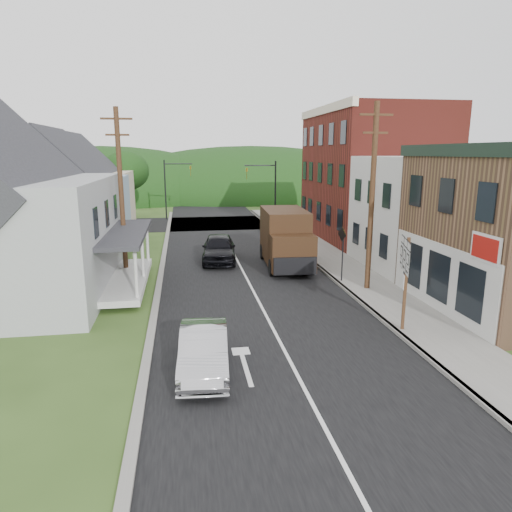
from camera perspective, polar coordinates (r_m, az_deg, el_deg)
name	(u,v)px	position (r m, az deg, el deg)	size (l,w,h in m)	color
ground	(269,322)	(18.65, 1.68, -8.28)	(120.00, 120.00, 0.00)	#2D4719
road	(239,264)	(28.10, -2.13, -1.02)	(9.00, 90.00, 0.02)	black
cross_road	(218,223)	(44.72, -4.82, 4.13)	(60.00, 9.00, 0.02)	black
sidewalk_right	(342,267)	(27.53, 10.67, -1.36)	(2.80, 55.00, 0.15)	slate
curb_right	(320,268)	(27.11, 7.98, -1.49)	(0.20, 55.00, 0.15)	slate
curb_left	(161,275)	(25.99, -11.82, -2.30)	(0.30, 55.00, 0.12)	slate
storefront_white	(435,213)	(28.80, 21.48, 5.02)	(8.00, 7.00, 6.50)	silver
storefront_red	(371,175)	(37.12, 14.24, 9.78)	(8.00, 12.00, 10.00)	maroon
house_blue	(73,196)	(35.08, -21.96, 6.95)	(7.14, 8.16, 7.28)	#91ABC6
house_cream	(90,187)	(43.96, -20.08, 8.10)	(7.14, 8.16, 7.28)	beige
utility_pole_right	(372,197)	(22.52, 14.29, 7.19)	(1.60, 0.26, 9.00)	#472D19
utility_pole_left	(121,192)	(25.37, -16.51, 7.65)	(1.60, 0.26, 9.00)	#472D19
traffic_signal_right	(268,186)	(41.40, 1.48, 8.71)	(2.87, 0.20, 6.00)	black
traffic_signal_left	(172,182)	(47.69, -10.46, 9.04)	(2.87, 0.20, 6.00)	black
tree_left_d	(125,171)	(49.45, -16.01, 10.20)	(4.80, 4.80, 6.94)	#382616
forested_ridge	(204,196)	(72.47, -6.55, 7.40)	(90.00, 30.00, 16.00)	black
silver_sedan	(204,351)	(14.57, -6.54, -11.66)	(1.46, 4.20, 1.38)	#B8B7BC
dark_sedan	(219,248)	(28.62, -4.66, 0.95)	(2.01, 5.00, 1.70)	black
delivery_van	(286,239)	(27.20, 3.73, 2.20)	(2.80, 6.18, 3.39)	black
route_sign_cluster	(405,270)	(17.76, 18.14, -1.73)	(0.69, 1.95, 3.54)	#472D19
warning_sign	(342,246)	(23.96, 10.75, 1.18)	(0.20, 0.78, 2.86)	black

